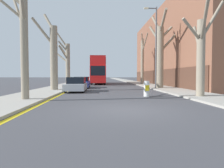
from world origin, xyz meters
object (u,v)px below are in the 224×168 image
Objects in this scene: street_tree_left_0 at (22,30)px; traffic_bollard at (147,89)px; lamp_post at (155,44)px; parked_car_0 at (76,85)px; parked_car_1 at (82,83)px; street_tree_right_2 at (142,60)px; double_decker_bus at (98,69)px; street_tree_left_1 at (53,55)px; street_tree_right_1 at (160,53)px; street_tree_right_0 at (201,53)px; street_tree_left_2 at (67,62)px.

street_tree_left_0 is 8.76m from traffic_bollard.
parked_car_0 is at bearing -161.27° from lamp_post.
lamp_post reaches higher than parked_car_1.
traffic_bollard is (-3.40, -17.60, -3.41)m from street_tree_right_2.
double_decker_bus reaches higher than parked_car_0.
double_decker_bus is 1.27× the size of lamp_post.
street_tree_left_1 is 10.62m from lamp_post.
double_decker_bus is at bearing 83.81° from parked_car_0.
lamp_post is at bearing -135.45° from street_tree_right_1.
street_tree_right_0 reaches higher than parked_car_1.
double_decker_bus is (4.09, 23.55, -1.52)m from street_tree_left_0.
street_tree_left_0 is at bearing -100.55° from parked_car_1.
double_decker_bus is 11.74m from parked_car_1.
street_tree_right_1 is 9.71m from parked_car_1.
street_tree_left_0 is 1.80× the size of parked_car_0.
street_tree_left_2 reaches higher than parked_car_1.
parked_car_0 is at bearing 140.42° from traffic_bollard.
street_tree_right_0 is at bearing -31.33° from street_tree_left_1.
street_tree_right_2 reaches higher than street_tree_left_1.
street_tree_right_1 is 1.06× the size of street_tree_right_2.
double_decker_bus is at bearing 75.36° from street_tree_left_1.
street_tree_left_0 is at bearing -99.86° from double_decker_bus.
traffic_bollard is (7.75, 2.07, -3.52)m from street_tree_left_0.
street_tree_left_2 is at bearing 104.70° from parked_car_0.
parked_car_0 is at bearing 71.15° from street_tree_left_0.
street_tree_right_1 reaches higher than street_tree_right_0.
lamp_post is (10.46, -6.27, 1.54)m from street_tree_left_2.
parked_car_1 is 0.52× the size of lamp_post.
street_tree_right_2 is at bearing 46.94° from street_tree_left_1.
street_tree_right_1 is at bearing 67.14° from traffic_bollard.
street_tree_left_0 reaches higher than parked_car_0.
street_tree_left_1 is 11.48m from street_tree_right_1.
double_decker_bus is at bearing 80.88° from parked_car_1.
street_tree_right_1 is 9.41m from traffic_bollard.
parked_car_0 is at bearing -75.30° from street_tree_left_2.
street_tree_right_2 is (11.20, 11.99, 0.50)m from street_tree_left_1.
street_tree_right_1 is 1.82× the size of parked_car_1.
parked_car_0 is (2.36, -9.01, -2.67)m from street_tree_left_2.
street_tree_left_2 is at bearing 90.41° from street_tree_left_1.
street_tree_left_1 is at bearing 90.39° from street_tree_left_0.
parked_car_1 is 9.53m from lamp_post.
traffic_bollard is (-2.60, -7.28, -4.30)m from lamp_post.
lamp_post is (-0.80, -0.79, 0.86)m from street_tree_right_1.
parked_car_0 is 5.51m from parked_car_1.
traffic_bollard is (7.85, -13.55, -2.76)m from street_tree_left_2.
street_tree_left_1 is (-0.05, 7.68, -0.61)m from street_tree_left_0.
street_tree_left_0 is at bearing -108.85° from parked_car_0.
lamp_post is (-0.80, -10.32, 0.89)m from street_tree_right_2.
traffic_bollard is (7.80, -5.61, -2.91)m from street_tree_left_1.
street_tree_right_2 reaches higher than street_tree_left_2.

